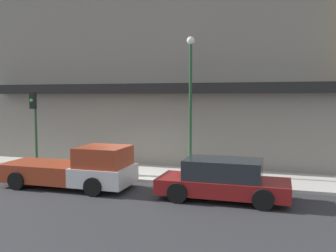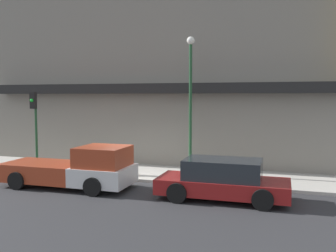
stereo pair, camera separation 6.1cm
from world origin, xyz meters
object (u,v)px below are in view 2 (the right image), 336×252
at_px(street_lamp, 191,90).
at_px(traffic_light, 35,116).
at_px(pickup_truck, 76,169).
at_px(parked_car, 223,180).
at_px(fire_hydrant, 104,165).

distance_m(street_lamp, traffic_light, 7.65).
xyz_separation_m(street_lamp, traffic_light, (-7.44, -1.26, -1.26)).
height_order(pickup_truck, parked_car, pickup_truck).
relative_size(pickup_truck, street_lamp, 0.87).
height_order(pickup_truck, street_lamp, street_lamp).
distance_m(pickup_truck, parked_car, 5.89).
bearing_deg(parked_car, street_lamp, 121.48).
xyz_separation_m(pickup_truck, traffic_light, (-3.62, 2.34, 1.94)).
height_order(parked_car, fire_hydrant, parked_car).
bearing_deg(pickup_truck, traffic_light, 147.13).
relative_size(fire_hydrant, traffic_light, 0.20).
height_order(pickup_truck, traffic_light, traffic_light).
relative_size(pickup_truck, traffic_light, 1.44).
height_order(fire_hydrant, traffic_light, traffic_light).
bearing_deg(parked_car, fire_hydrant, 158.95).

